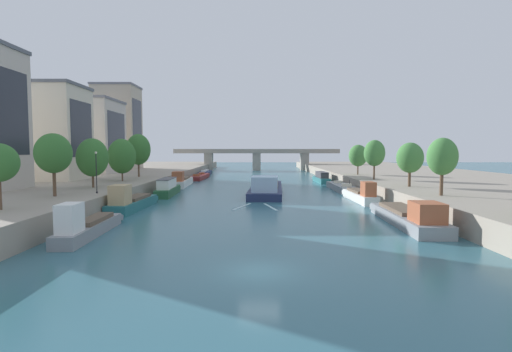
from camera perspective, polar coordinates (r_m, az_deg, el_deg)
The scene contains 28 objects.
ground_plane at distance 23.80m, azimuth 0.35°, elevation -13.91°, with size 400.00×400.00×0.00m, color #336675.
quay_left at distance 85.26m, azimuth -24.14°, elevation -0.57°, with size 36.00×170.00×2.22m, color gray.
quay_right at distance 85.43m, azimuth 24.08°, elevation -0.56°, with size 36.00×170.00×2.22m, color gray.
barge_midriver at distance 63.88m, azimuth 1.35°, elevation -1.75°, with size 6.43×24.65×3.37m.
wake_behind_barge at distance 49.36m, azimuth -0.14°, elevation -4.55°, with size 5.59×6.06×0.03m.
moored_boat_left_upstream at distance 35.43m, azimuth -23.82°, elevation -6.75°, with size 2.25×11.76×3.26m.
moored_boat_left_second at distance 49.06m, azimuth -18.08°, elevation -3.66°, with size 2.97×12.59×3.36m.
moored_boat_left_far at distance 63.23m, azimuth -13.07°, elevation -1.75°, with size 2.65×11.94×2.75m.
moored_boat_left_near at distance 78.46m, azimuth -11.08°, elevation -0.76°, with size 3.12×14.41×3.17m.
moored_boat_left_gap_after at distance 97.51m, azimuth -8.47°, elevation -0.10°, with size 3.15×16.61×2.07m.
moored_boat_left_midway at distance 113.58m, azimuth -7.65°, elevation 0.48°, with size 2.63×13.64×2.10m.
moored_boat_right_far at distance 40.28m, azimuth 21.38°, elevation -5.53°, with size 3.69×15.57×2.82m.
moored_boat_right_downstream at distance 56.29m, azimuth 15.02°, elevation -2.71°, with size 2.31×12.20×3.06m.
moored_boat_right_end at distance 71.22m, azimuth 12.32°, elevation -1.59°, with size 2.95×14.70×2.15m.
moored_boat_right_second at distance 86.69m, azimuth 9.48°, elevation -0.28°, with size 2.45×10.84×2.42m.
tree_left_second at distance 47.16m, azimuth -27.90°, elevation 2.97°, with size 3.84×3.84×6.83m.
tree_left_third at distance 55.95m, azimuth -23.17°, elevation 2.52°, with size 4.11×4.11×6.56m.
tree_left_nearest at distance 65.85m, azimuth -19.35°, elevation 2.78°, with size 4.41×4.41×6.80m.
tree_left_far at distance 75.20m, azimuth -17.14°, elevation 3.76°, with size 4.44×4.44×7.96m.
tree_right_third at distance 47.07m, azimuth 25.65°, elevation 2.59°, with size 3.22×3.22×6.37m.
tree_right_midway at distance 56.78m, azimuth 21.63°, elevation 2.51°, with size 3.56×3.56×6.03m.
tree_right_distant at distance 68.54m, azimuth 16.94°, elevation 3.25°, with size 3.51×3.51×6.70m.
tree_right_second at distance 80.79m, azimuth 14.68°, elevation 2.93°, with size 3.71×3.71×6.05m.
lamppost_left_bank at distance 48.37m, azimuth -22.67°, elevation 0.75°, with size 0.28×0.28×4.84m.
building_left_middle at distance 74.44m, azimuth -29.45°, elevation 5.65°, with size 14.50×10.06×15.91m.
building_left_tall at distance 92.02m, azimuth -23.46°, elevation 5.43°, with size 12.01×13.11×15.98m.
building_left_corner at distance 107.89m, azimuth -19.93°, elevation 6.79°, with size 10.70×9.81×21.75m.
bridge_far at distance 135.84m, azimuth -0.07°, elevation 2.84°, with size 57.72×4.40×7.49m.
Camera 1 is at (-0.20, -22.65, 7.29)m, focal length 27.09 mm.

